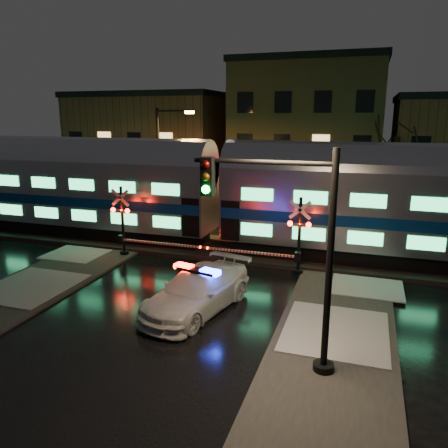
{
  "coord_description": "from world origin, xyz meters",
  "views": [
    {
      "loc": [
        7.13,
        -17.3,
        7.37
      ],
      "look_at": [
        0.61,
        2.5,
        2.2
      ],
      "focal_mm": 35.0,
      "sensor_mm": 36.0,
      "label": 1
    }
  ],
  "objects_px": {
    "police_car": "(197,291)",
    "crossing_signal_left": "(128,229)",
    "crossing_signal_right": "(291,244)",
    "traffic_light": "(292,257)",
    "streetlight": "(162,160)"
  },
  "relations": [
    {
      "from": "crossing_signal_right",
      "to": "streetlight",
      "type": "bearing_deg",
      "value": 145.62
    },
    {
      "from": "streetlight",
      "to": "crossing_signal_right",
      "type": "bearing_deg",
      "value": -34.38
    },
    {
      "from": "streetlight",
      "to": "police_car",
      "type": "bearing_deg",
      "value": -58.92
    },
    {
      "from": "police_car",
      "to": "crossing_signal_right",
      "type": "relative_size",
      "value": 1.11
    },
    {
      "from": "crossing_signal_right",
      "to": "streetlight",
      "type": "distance_m",
      "value": 12.24
    },
    {
      "from": "traffic_light",
      "to": "streetlight",
      "type": "xyz_separation_m",
      "value": [
        -11.12,
        14.6,
        1.05
      ]
    },
    {
      "from": "crossing_signal_right",
      "to": "crossing_signal_left",
      "type": "height_order",
      "value": "crossing_signal_left"
    },
    {
      "from": "crossing_signal_left",
      "to": "traffic_light",
      "type": "relative_size",
      "value": 0.82
    },
    {
      "from": "crossing_signal_right",
      "to": "streetlight",
      "type": "relative_size",
      "value": 0.67
    },
    {
      "from": "police_car",
      "to": "crossing_signal_left",
      "type": "distance_m",
      "value": 7.76
    },
    {
      "from": "crossing_signal_right",
      "to": "crossing_signal_left",
      "type": "bearing_deg",
      "value": 179.99
    },
    {
      "from": "crossing_signal_right",
      "to": "police_car",
      "type": "bearing_deg",
      "value": -118.88
    },
    {
      "from": "crossing_signal_right",
      "to": "crossing_signal_left",
      "type": "distance_m",
      "value": 8.65
    },
    {
      "from": "police_car",
      "to": "streetlight",
      "type": "height_order",
      "value": "streetlight"
    },
    {
      "from": "police_car",
      "to": "crossing_signal_left",
      "type": "xyz_separation_m",
      "value": [
        -5.9,
        4.99,
        0.75
      ]
    }
  ]
}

